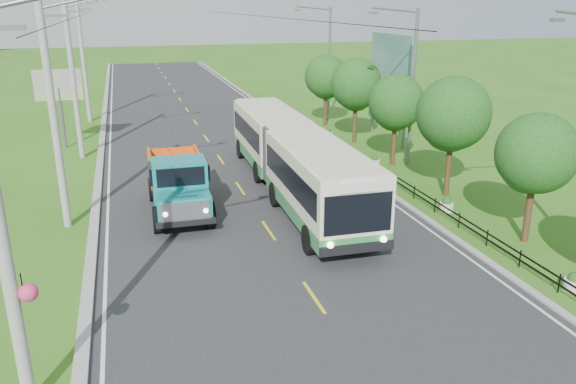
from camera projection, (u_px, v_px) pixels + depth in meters
name	position (u px, v px, depth m)	size (l,w,h in m)	color
ground	(314.00, 298.00, 18.58)	(240.00, 240.00, 0.00)	#326919
road	(215.00, 152.00, 36.77)	(14.00, 120.00, 0.02)	#28282B
curb_left	(100.00, 159.00, 34.83)	(0.40, 120.00, 0.15)	#9E9E99
curb_right	(318.00, 144.00, 38.66)	(0.30, 120.00, 0.10)	#9E9E99
edge_line_left	(110.00, 159.00, 34.99)	(0.12, 120.00, 0.00)	silver
edge_line_right	(311.00, 145.00, 38.54)	(0.12, 120.00, 0.00)	silver
centre_dash	(314.00, 297.00, 18.58)	(0.12, 2.20, 0.00)	yellow
railing_right	(365.00, 162.00, 33.35)	(0.04, 40.00, 0.60)	black
pole_nearest	(0.00, 215.00, 12.08)	(3.51, 0.44, 10.00)	gray
pole_near	(54.00, 110.00, 22.94)	(3.51, 0.32, 10.00)	gray
pole_mid	(73.00, 76.00, 33.85)	(3.51, 0.32, 10.00)	gray
pole_far	(83.00, 58.00, 44.76)	(3.51, 0.32, 10.00)	gray
tree_second	(535.00, 157.00, 22.03)	(3.18, 3.26, 5.30)	#382314
tree_third	(452.00, 117.00, 27.34)	(3.60, 3.62, 6.00)	#382314
tree_fourth	(396.00, 105.00, 32.92)	(3.24, 3.31, 5.40)	#382314
tree_fifth	(356.00, 87.00, 38.29)	(3.48, 3.52, 5.80)	#382314
tree_back	(326.00, 79.00, 43.81)	(3.30, 3.36, 5.50)	#382314
streetlight_mid	(411.00, 82.00, 32.58)	(3.02, 0.20, 9.07)	slate
streetlight_far	(328.00, 60.00, 45.32)	(3.02, 0.20, 9.07)	slate
planter_front	(574.00, 283.00, 18.97)	(0.64, 0.64, 0.67)	silver
planter_near	(446.00, 205.00, 26.24)	(0.64, 0.64, 0.67)	silver
planter_mid	(374.00, 161.00, 33.52)	(0.64, 0.64, 0.67)	silver
planter_far	(328.00, 133.00, 40.79)	(0.64, 0.64, 0.67)	silver
billboard_left	(59.00, 90.00, 36.64)	(3.00, 0.20, 5.20)	slate
billboard_right	(391.00, 63.00, 38.34)	(0.24, 6.00, 7.30)	slate
bus	(292.00, 154.00, 28.12)	(3.33, 17.83, 3.43)	#317B40
dump_truck	(178.00, 180.00, 25.71)	(2.69, 6.63, 2.77)	teal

